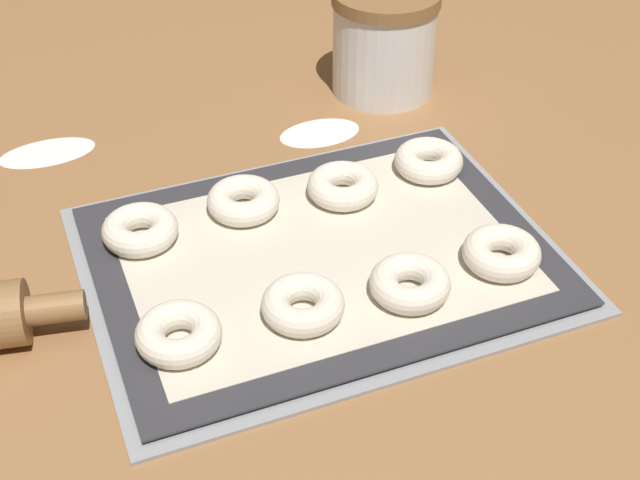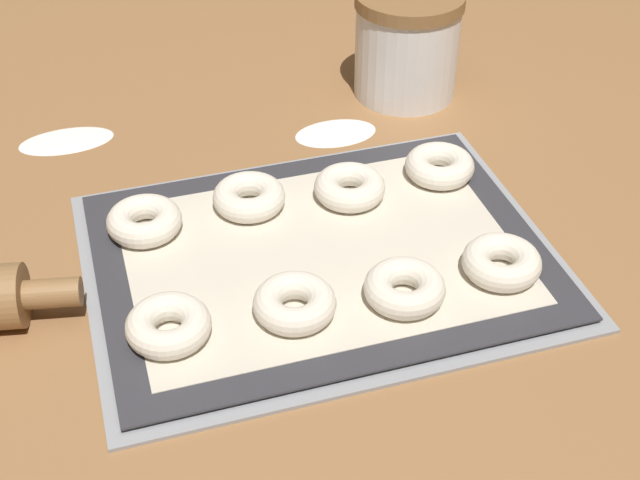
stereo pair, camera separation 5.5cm
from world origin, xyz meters
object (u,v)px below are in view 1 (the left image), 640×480
Objects in this scene: baking_tray at (320,256)px; bagel_back_far_left at (140,230)px; bagel_back_mid_right at (343,186)px; bagel_front_far_left at (179,334)px; bagel_front_mid_left at (303,304)px; bagel_back_far_right at (429,161)px; flour_canister at (384,41)px; bagel_front_far_right at (501,253)px; bagel_front_mid_right at (410,283)px; bagel_back_mid_left at (243,200)px.

bagel_back_far_left is at bearing 153.09° from baking_tray.
bagel_back_far_left and bagel_back_mid_right have the same top height.
bagel_front_far_left is at bearing -90.58° from bagel_back_far_left.
bagel_front_mid_left is at bearing -121.09° from baking_tray.
flour_canister is at bearing 79.13° from bagel_back_far_right.
bagel_front_far_right is at bearing -28.07° from baking_tray.
bagel_back_far_right is at bearing 27.78° from baking_tray.
bagel_back_mid_right and bagel_back_far_right have the same top height.
bagel_front_mid_left is at bearing -55.34° from bagel_back_far_left.
flour_canister is at bearing 55.18° from baking_tray.
bagel_back_mid_right is (0.10, 0.16, 0.00)m from bagel_front_mid_left.
bagel_front_mid_right is at bearing -111.33° from flour_canister.
bagel_back_far_right is at bearing 5.10° from bagel_back_mid_right.
bagel_back_far_left is at bearing 124.66° from bagel_front_mid_left.
flour_canister reaches higher than bagel_front_mid_right.
bagel_front_mid_left is 0.19m from bagel_back_mid_right.
baking_tray is at bearing -152.22° from bagel_back_far_right.
bagel_back_far_right is (0.32, 0.16, 0.00)m from bagel_front_far_left.
bagel_front_far_left is 0.52m from flour_canister.
bagel_front_mid_right is (0.10, -0.01, 0.00)m from bagel_front_mid_left.
bagel_back_mid_right is at bearing 121.87° from bagel_front_far_right.
bagel_front_mid_left is 0.27m from bagel_back_far_right.
bagel_front_mid_left is at bearing 174.53° from bagel_front_mid_right.
flour_canister is (0.25, 0.20, 0.04)m from bagel_back_mid_left.
bagel_front_far_right is (0.10, 0.01, 0.00)m from bagel_front_mid_right.
baking_tray is 0.18m from bagel_back_far_right.
bagel_front_mid_left is at bearing 179.32° from bagel_front_far_right.
bagel_front_far_right is at bearing -0.68° from bagel_front_mid_left.
bagel_front_mid_right is (0.05, -0.09, 0.02)m from baking_tray.
bagel_back_far_right is (0.11, 0.01, 0.00)m from bagel_back_mid_right.
bagel_back_mid_right is at bearing 89.09° from bagel_front_mid_right.
bagel_back_mid_right is 0.26m from flour_canister.
bagel_back_far_left is 0.11m from bagel_back_mid_left.
flour_canister is at bearing 38.51° from bagel_back_mid_left.
bagel_back_mid_right is at bearing -1.30° from bagel_back_far_left.
bagel_back_far_left reaches higher than baking_tray.
flour_canister reaches higher than bagel_back_mid_right.
bagel_back_mid_left is (0.11, 0.17, 0.00)m from bagel_front_far_left.
baking_tray is at bearing 58.91° from bagel_front_mid_left.
bagel_back_mid_left is at bearing 119.77° from bagel_front_mid_right.
bagel_front_mid_left and bagel_back_far_left have the same top height.
bagel_back_mid_left is at bearing 172.43° from bagel_back_mid_right.
bagel_back_mid_right is 0.57× the size of flour_canister.
bagel_back_mid_left is at bearing 90.43° from bagel_front_mid_left.
bagel_back_far_left is at bearing -149.94° from flour_canister.
bagel_front_mid_right is at bearing -175.86° from bagel_front_far_right.
bagel_front_far_left is 1.00× the size of bagel_back_far_left.
bagel_back_far_right is at bearing 87.31° from bagel_front_far_right.
bagel_front_far_right is 1.00× the size of bagel_back_far_left.
bagel_front_far_right is 0.27m from bagel_back_mid_left.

